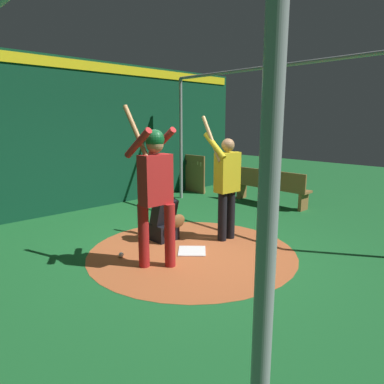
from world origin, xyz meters
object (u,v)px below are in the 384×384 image
(home_plate, at_px, (192,251))
(bench, at_px, (269,186))
(visitor, at_px, (227,182))
(baseball_0, at_px, (121,255))
(bat_rack, at_px, (190,174))
(batter, at_px, (155,184))
(catcher, at_px, (165,220))

(home_plate, xyz_separation_m, bench, (-0.96, 3.52, 0.44))
(visitor, xyz_separation_m, baseball_0, (-0.54, -1.75, -0.96))
(bat_rack, bearing_deg, batter, -48.60)
(catcher, bearing_deg, visitor, 48.75)
(home_plate, distance_m, bench, 3.67)
(visitor, relative_size, bat_rack, 1.77)
(bat_rack, distance_m, baseball_0, 5.11)
(bench, bearing_deg, baseball_0, -84.82)
(batter, bearing_deg, bench, 103.36)
(visitor, height_order, bench, visitor)
(home_plate, distance_m, visitor, 1.29)
(bat_rack, relative_size, baseball_0, 15.95)
(batter, height_order, catcher, batter)
(bat_rack, xyz_separation_m, bench, (2.50, 0.26, -0.04))
(catcher, distance_m, visitor, 1.22)
(home_plate, xyz_separation_m, visitor, (-0.02, 0.82, 0.99))
(home_plate, height_order, catcher, catcher)
(batter, relative_size, baseball_0, 29.91)
(catcher, xyz_separation_m, visitor, (0.69, 0.78, 0.64))
(visitor, bearing_deg, home_plate, -84.48)
(bench, xyz_separation_m, baseball_0, (0.40, -4.44, -0.41))
(catcher, relative_size, bench, 0.46)
(catcher, height_order, bat_rack, bat_rack)
(home_plate, xyz_separation_m, baseball_0, (-0.56, -0.93, 0.03))
(bench, bearing_deg, catcher, -85.83)
(visitor, relative_size, bench, 1.04)
(catcher, height_order, baseball_0, catcher)
(home_plate, relative_size, visitor, 0.20)
(catcher, xyz_separation_m, bat_rack, (-2.76, 3.21, 0.13))
(visitor, xyz_separation_m, bat_rack, (-3.44, 2.43, -0.51))
(batter, xyz_separation_m, bench, (-1.01, 4.25, -0.71))
(catcher, relative_size, bat_rack, 0.79)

